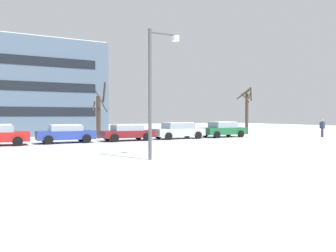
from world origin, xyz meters
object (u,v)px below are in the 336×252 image
at_px(pedestrian_crossing, 322,127).
at_px(parked_car_maroon, 127,132).
at_px(parked_car_silver, 178,130).
at_px(parked_car_green, 223,129).
at_px(street_lamp, 155,81).
at_px(parked_car_blue, 66,133).

bearing_deg(pedestrian_crossing, parked_car_maroon, 166.02).
distance_m(parked_car_silver, parked_car_green, 4.84).
bearing_deg(parked_car_silver, parked_car_green, -1.41).
xyz_separation_m(street_lamp, parked_car_maroon, (2.99, 11.42, -2.97)).
relative_size(street_lamp, pedestrian_crossing, 3.59).
relative_size(parked_car_blue, parked_car_green, 0.98).
relative_size(parked_car_silver, parked_car_green, 1.07).
bearing_deg(parked_car_silver, parked_car_blue, 179.42).
bearing_deg(street_lamp, parked_car_green, 41.90).
height_order(parked_car_silver, parked_car_green, parked_car_green).
distance_m(parked_car_blue, parked_car_green, 14.52).
height_order(parked_car_green, pedestrian_crossing, pedestrian_crossing).
bearing_deg(parked_car_maroon, parked_car_silver, 0.76).
bearing_deg(parked_car_green, parked_car_blue, 179.14).
bearing_deg(parked_car_silver, parked_car_maroon, -179.24).
xyz_separation_m(parked_car_blue, parked_car_green, (14.52, -0.22, 0.04)).
relative_size(parked_car_blue, pedestrian_crossing, 2.48).
bearing_deg(street_lamp, parked_car_blue, 99.05).
relative_size(street_lamp, parked_car_silver, 1.33).
distance_m(parked_car_maroon, parked_car_green, 9.68).
distance_m(street_lamp, parked_car_maroon, 12.18).
bearing_deg(pedestrian_crossing, parked_car_silver, 160.96).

